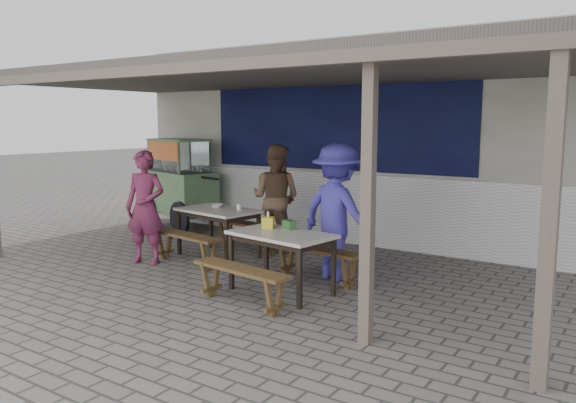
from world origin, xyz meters
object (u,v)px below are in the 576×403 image
(patron_wall_side, at_px, (276,198))
(bench_right_wall, at_px, (316,256))
(condiment_bowl, at_px, (217,206))
(tissue_box, at_px, (268,222))
(patron_street_side, at_px, (145,207))
(table_left, at_px, (218,214))
(condiment_jar, at_px, (239,207))
(bench_left_street, at_px, (186,242))
(vendor_cart, at_px, (180,180))
(bench_right_street, at_px, (241,278))
(table_right, at_px, (281,239))
(donation_box, at_px, (289,225))
(bench_left_wall, at_px, (247,230))
(patron_right_table, at_px, (338,212))

(patron_wall_side, bearing_deg, bench_right_wall, 133.65)
(condiment_bowl, bearing_deg, tissue_box, -30.02)
(patron_street_side, bearing_deg, table_left, 36.10)
(condiment_jar, bearing_deg, bench_left_street, -117.79)
(tissue_box, height_order, condiment_jar, tissue_box)
(vendor_cart, bearing_deg, patron_wall_side, 2.51)
(bench_right_street, distance_m, patron_wall_side, 2.87)
(patron_street_side, bearing_deg, vendor_cart, 105.09)
(table_right, xyz_separation_m, bench_right_wall, (0.10, 0.67, -0.34))
(table_left, relative_size, condiment_jar, 16.15)
(table_left, bearing_deg, condiment_jar, 33.29)
(donation_box, distance_m, condiment_jar, 1.75)
(bench_right_street, relative_size, condiment_bowl, 7.21)
(condiment_bowl, bearing_deg, bench_left_wall, 63.79)
(condiment_jar, height_order, condiment_bowl, condiment_jar)
(patron_street_side, relative_size, tissue_box, 11.82)
(bench_left_street, xyz_separation_m, table_right, (1.96, -0.37, 0.34))
(tissue_box, height_order, condiment_bowl, tissue_box)
(donation_box, distance_m, condiment_bowl, 2.15)
(donation_box, bearing_deg, table_left, 157.71)
(bench_left_wall, distance_m, bench_right_wall, 2.09)
(vendor_cart, bearing_deg, bench_right_wall, -8.10)
(table_left, distance_m, tissue_box, 1.77)
(bench_left_wall, distance_m, tissue_box, 2.11)
(table_right, distance_m, patron_street_side, 2.49)
(condiment_jar, bearing_deg, condiment_bowl, 179.33)
(table_right, xyz_separation_m, patron_wall_side, (-1.37, 1.85, 0.19))
(condiment_bowl, bearing_deg, bench_left_street, -86.59)
(bench_left_wall, height_order, condiment_bowl, condiment_bowl)
(patron_street_side, xyz_separation_m, donation_box, (2.44, 0.15, -0.03))
(bench_left_street, distance_m, condiment_jar, 0.97)
(tissue_box, bearing_deg, bench_left_street, 172.55)
(bench_left_street, xyz_separation_m, bench_left_wall, (0.19, 1.23, 0.00))
(donation_box, bearing_deg, patron_wall_side, 129.59)
(patron_right_table, distance_m, condiment_bowl, 2.28)
(patron_wall_side, bearing_deg, bench_right_street, 109.14)
(table_right, height_order, bench_right_street, table_right)
(table_right, xyz_separation_m, vendor_cart, (-4.08, 2.44, 0.28))
(tissue_box, bearing_deg, bench_left_wall, 135.24)
(bench_left_wall, xyz_separation_m, patron_street_side, (-0.71, -1.51, 0.50))
(bench_right_wall, bearing_deg, patron_street_side, -159.22)
(table_right, height_order, vendor_cart, vendor_cart)
(bench_right_wall, distance_m, patron_right_table, 0.64)
(tissue_box, height_order, donation_box, tissue_box)
(table_left, relative_size, bench_left_wall, 0.98)
(bench_left_wall, height_order, tissue_box, tissue_box)
(bench_left_street, height_order, condiment_bowl, condiment_bowl)
(vendor_cart, bearing_deg, patron_right_table, -4.42)
(bench_left_street, relative_size, bench_right_wall, 1.00)
(table_left, distance_m, patron_wall_side, 1.01)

